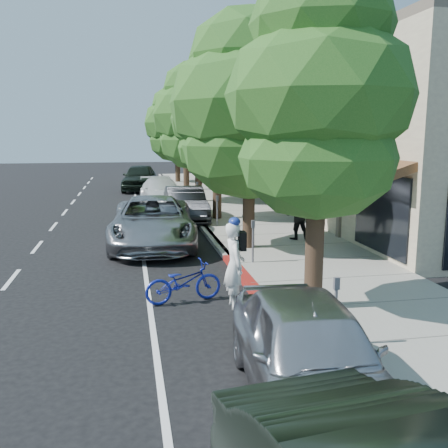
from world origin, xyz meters
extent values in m
plane|color=black|center=(0.00, 0.00, 0.00)|extent=(120.00, 120.00, 0.00)
cube|color=gray|center=(2.30, 8.00, 0.07)|extent=(4.60, 56.00, 0.15)
cube|color=#9E998E|center=(0.00, 8.00, 0.07)|extent=(0.30, 56.00, 0.15)
cube|color=maroon|center=(0.00, 1.00, 0.07)|extent=(0.32, 4.00, 0.15)
cube|color=beige|center=(9.60, 18.00, 3.50)|extent=(10.00, 36.00, 7.00)
cylinder|color=black|center=(0.90, -2.00, 1.32)|extent=(0.40, 0.40, 2.65)
ellipsoid|color=#1B4E17|center=(0.90, -2.00, 3.40)|extent=(3.34, 3.34, 2.67)
ellipsoid|color=#1B4E17|center=(0.90, -2.00, 4.69)|extent=(3.93, 3.93, 3.14)
ellipsoid|color=#1B4E17|center=(0.90, -2.00, 6.05)|extent=(2.94, 2.94, 2.36)
cylinder|color=black|center=(0.90, 4.00, 1.37)|extent=(0.40, 0.40, 2.75)
ellipsoid|color=#1B4E17|center=(0.90, 4.00, 3.53)|extent=(4.46, 4.46, 3.57)
ellipsoid|color=#1B4E17|center=(0.90, 4.00, 4.86)|extent=(5.25, 5.25, 4.20)
ellipsoid|color=#1B4E17|center=(0.90, 4.00, 6.28)|extent=(3.93, 3.93, 3.15)
cylinder|color=black|center=(0.90, 10.00, 1.29)|extent=(0.40, 0.40, 2.57)
ellipsoid|color=#1B4E17|center=(0.90, 10.00, 3.31)|extent=(3.54, 3.54, 2.83)
ellipsoid|color=#1B4E17|center=(0.90, 10.00, 4.56)|extent=(4.16, 4.16, 3.33)
ellipsoid|color=#1B4E17|center=(0.90, 10.00, 5.88)|extent=(3.12, 3.12, 2.50)
cylinder|color=black|center=(0.90, 16.00, 1.40)|extent=(0.40, 0.40, 2.79)
ellipsoid|color=#1B4E17|center=(0.90, 16.00, 3.59)|extent=(4.39, 4.39, 3.51)
ellipsoid|color=#1B4E17|center=(0.90, 16.00, 4.94)|extent=(5.16, 5.16, 4.13)
ellipsoid|color=#1B4E17|center=(0.90, 16.00, 6.38)|extent=(3.87, 3.87, 3.10)
cylinder|color=black|center=(0.90, 22.00, 1.43)|extent=(0.40, 0.40, 2.85)
ellipsoid|color=#1B4E17|center=(0.90, 22.00, 3.67)|extent=(3.58, 3.58, 2.86)
ellipsoid|color=#1B4E17|center=(0.90, 22.00, 5.05)|extent=(4.21, 4.21, 3.37)
ellipsoid|color=#1B4E17|center=(0.90, 22.00, 6.52)|extent=(3.16, 3.16, 2.53)
cylinder|color=black|center=(0.90, 28.00, 1.34)|extent=(0.40, 0.40, 2.68)
ellipsoid|color=#1B4E17|center=(0.90, 28.00, 3.45)|extent=(4.49, 4.49, 3.59)
ellipsoid|color=#1B4E17|center=(0.90, 28.00, 4.76)|extent=(5.29, 5.29, 4.23)
ellipsoid|color=#1B4E17|center=(0.90, 28.00, 6.14)|extent=(3.96, 3.96, 3.17)
imported|color=white|center=(-0.70, -1.26, 0.98)|extent=(0.49, 0.73, 1.95)
imported|color=#16229D|center=(-1.80, -0.72, 0.48)|extent=(1.92, 1.00, 0.96)
imported|color=#A1A1A5|center=(-2.20, 5.50, 0.86)|extent=(3.19, 6.31, 1.71)
imported|color=black|center=(-0.50, 10.30, 0.77)|extent=(1.66, 4.69, 1.54)
imported|color=silver|center=(-1.20, 15.72, 0.73)|extent=(2.49, 5.22, 1.47)
imported|color=black|center=(-2.20, 23.38, 0.91)|extent=(2.83, 5.60, 1.83)
imported|color=#AFAEB3|center=(-0.50, -5.50, 0.79)|extent=(2.18, 4.74, 1.57)
imported|color=black|center=(2.90, 4.92, 1.02)|extent=(0.88, 0.71, 1.74)
camera|label=1|loc=(-2.98, -11.90, 3.88)|focal=40.00mm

